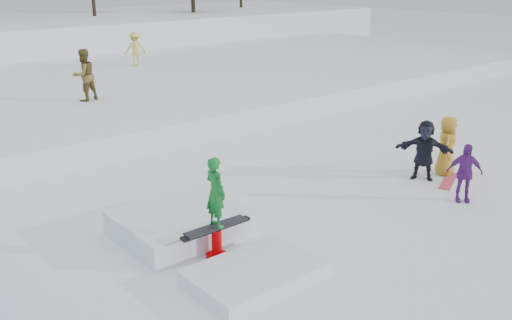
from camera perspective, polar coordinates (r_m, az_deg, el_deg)
ground at (r=12.52m, az=4.10°, el=-7.52°), size 120.00×120.00×0.00m
snow_midrise at (r=25.83m, az=-21.21°, el=5.99°), size 50.00×18.00×0.80m
walker_olive at (r=22.17m, az=-16.82°, el=8.13°), size 1.07×0.92×1.92m
walker_ygreen at (r=29.82m, az=-11.99°, el=10.83°), size 1.22×0.90×1.69m
spectator_purple at (r=14.89m, az=20.12°, el=-1.21°), size 0.87×0.88×1.49m
spectator_yellow at (r=16.68m, az=18.54°, el=1.38°), size 0.97×0.87×1.66m
spectator_dark at (r=16.11m, az=16.48°, el=0.96°), size 1.21×1.56×1.65m
loose_board_red at (r=16.37m, az=18.71°, el=-1.99°), size 1.40×0.81×0.03m
jib_rail_feature at (r=11.94m, az=-5.58°, el=-7.31°), size 2.60×4.40×2.11m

